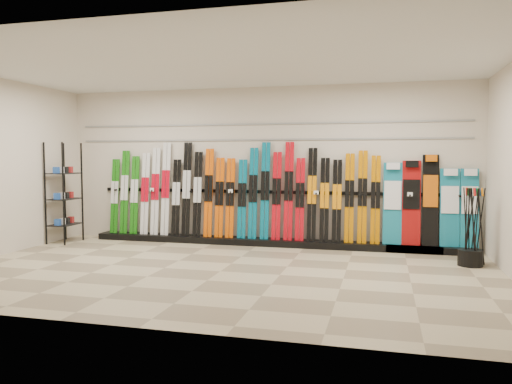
# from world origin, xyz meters

# --- Properties ---
(floor) EXTENTS (8.00, 8.00, 0.00)m
(floor) POSITION_xyz_m (0.00, 0.00, 0.00)
(floor) COLOR gray
(floor) RESTS_ON ground
(back_wall) EXTENTS (8.00, 0.00, 8.00)m
(back_wall) POSITION_xyz_m (0.00, 2.50, 1.50)
(back_wall) COLOR beige
(back_wall) RESTS_ON floor
(ceiling) EXTENTS (8.00, 8.00, 0.00)m
(ceiling) POSITION_xyz_m (0.00, 0.00, 3.00)
(ceiling) COLOR silver
(ceiling) RESTS_ON back_wall
(ski_rack_base) EXTENTS (8.00, 0.40, 0.12)m
(ski_rack_base) POSITION_xyz_m (0.22, 2.28, 0.06)
(ski_rack_base) COLOR black
(ski_rack_base) RESTS_ON floor
(skis) EXTENTS (5.37, 0.22, 1.84)m
(skis) POSITION_xyz_m (-0.46, 2.32, 0.94)
(skis) COLOR #166C0E
(skis) RESTS_ON ski_rack_base
(snowboards) EXTENTS (1.59, 0.25, 1.59)m
(snowboards) POSITION_xyz_m (3.06, 2.35, 0.84)
(snowboards) COLOR #14728C
(snowboards) RESTS_ON ski_rack_base
(accessory_rack) EXTENTS (0.40, 0.60, 1.95)m
(accessory_rack) POSITION_xyz_m (-3.75, 1.63, 0.97)
(accessory_rack) COLOR black
(accessory_rack) RESTS_ON floor
(pole_bin) EXTENTS (0.37, 0.37, 0.25)m
(pole_bin) POSITION_xyz_m (3.60, 1.31, 0.12)
(pole_bin) COLOR black
(pole_bin) RESTS_ON floor
(ski_poles) EXTENTS (0.33, 0.19, 1.18)m
(ski_poles) POSITION_xyz_m (3.62, 1.31, 0.61)
(ski_poles) COLOR black
(ski_poles) RESTS_ON pole_bin
(slatwall_rail_0) EXTENTS (7.60, 0.02, 0.03)m
(slatwall_rail_0) POSITION_xyz_m (0.00, 2.48, 2.00)
(slatwall_rail_0) COLOR gray
(slatwall_rail_0) RESTS_ON back_wall
(slatwall_rail_1) EXTENTS (7.60, 0.02, 0.03)m
(slatwall_rail_1) POSITION_xyz_m (0.00, 2.48, 2.30)
(slatwall_rail_1) COLOR gray
(slatwall_rail_1) RESTS_ON back_wall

